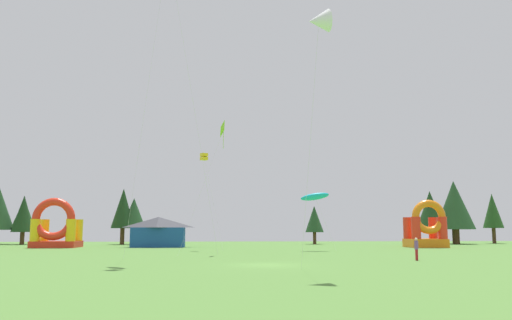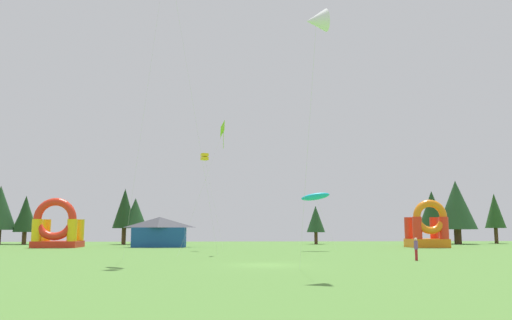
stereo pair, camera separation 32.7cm
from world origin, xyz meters
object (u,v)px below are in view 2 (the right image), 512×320
kite_lime_diamond (224,131)px  inflatable_yellow_castle (428,230)px  kite_cyan_parafoil (315,197)px  kite_yellow_box (205,157)px  festival_tent (159,232)px  kite_white_delta (316,21)px  inflatable_orange_dome (57,230)px  person_midfield (416,247)px

kite_lime_diamond → inflatable_yellow_castle: kite_lime_diamond is taller
kite_cyan_parafoil → kite_yellow_box: (-12.74, 2.20, 4.78)m
kite_cyan_parafoil → kite_lime_diamond: size_ratio=0.53×
festival_tent → kite_cyan_parafoil: bearing=-31.0°
inflatable_yellow_castle → kite_lime_diamond: bearing=-149.3°
kite_yellow_box → inflatable_yellow_castle: kite_yellow_box is taller
kite_white_delta → inflatable_orange_dome: kite_white_delta is taller
kite_white_delta → inflatable_orange_dome: size_ratio=2.36×
kite_lime_diamond → person_midfield: kite_lime_diamond is taller
kite_cyan_parafoil → inflatable_orange_dome: size_ratio=1.07×
kite_lime_diamond → kite_white_delta: (5.48, -22.28, 2.18)m
person_midfield → festival_tent: (-24.06, 28.66, 0.93)m
kite_cyan_parafoil → inflatable_yellow_castle: bearing=28.0°
inflatable_yellow_castle → kite_cyan_parafoil: bearing=-152.0°
kite_cyan_parafoil → kite_yellow_box: bearing=170.2°
kite_yellow_box → inflatable_orange_dome: (-19.56, 8.65, -8.54)m
inflatable_orange_dome → inflatable_yellow_castle: bearing=-2.6°
kite_cyan_parafoil → festival_tent: kite_cyan_parafoil is taller
kite_white_delta → inflatable_yellow_castle: bearing=60.9°
person_midfield → inflatable_orange_dome: inflatable_orange_dome is taller
inflatable_orange_dome → kite_yellow_box: bearing=-23.9°
kite_white_delta → festival_tent: bearing=109.1°
kite_white_delta → inflatable_orange_dome: bearing=124.2°
person_midfield → inflatable_orange_dome: 46.70m
inflatable_yellow_castle → festival_tent: size_ratio=0.90×
kite_cyan_parafoil → person_midfield: 18.63m
kite_yellow_box → person_midfield: size_ratio=6.31×
kite_lime_diamond → festival_tent: size_ratio=1.88×
kite_lime_diamond → person_midfield: (15.35, -10.05, -11.17)m
kite_white_delta → kite_yellow_box: bearing=104.0°
inflatable_orange_dome → festival_tent: bearing=2.6°
kite_lime_diamond → festival_tent: (-8.71, 18.62, -10.23)m
kite_white_delta → person_midfield: bearing=51.1°
kite_white_delta → kite_yellow_box: 32.82m
kite_cyan_parafoil → kite_white_delta: kite_white_delta is taller
inflatable_yellow_castle → festival_tent: (-35.38, 2.77, -0.25)m
person_midfield → kite_yellow_box: bearing=-87.0°
kite_white_delta → inflatable_yellow_castle: 45.29m
inflatable_orange_dome → festival_tent: 13.26m
inflatable_yellow_castle → inflatable_orange_dome: 48.67m
inflatable_orange_dome → kite_white_delta: bearing=-55.8°
kite_lime_diamond → person_midfield: size_ratio=7.24×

